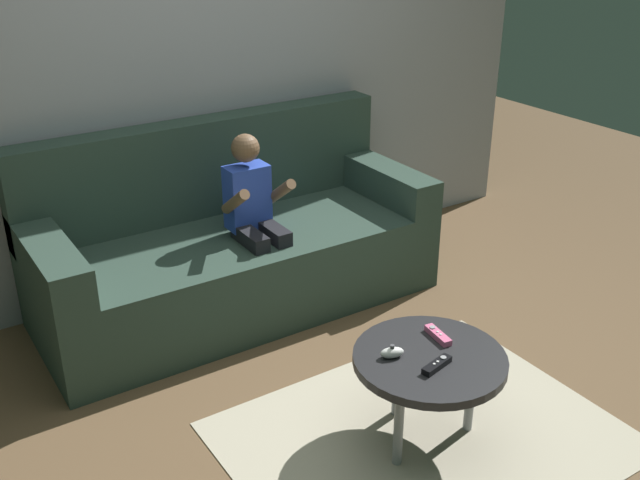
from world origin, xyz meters
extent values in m
plane|color=brown|center=(0.00, 0.00, 0.00)|extent=(8.64, 8.64, 0.00)
cube|color=#999EA8|center=(0.00, 1.63, 1.25)|extent=(4.32, 0.05, 2.50)
cube|color=#2D4238|center=(-0.01, 1.19, 0.21)|extent=(1.99, 0.80, 0.41)
cube|color=#2D4238|center=(-0.01, 1.51, 0.66)|extent=(1.99, 0.16, 0.50)
cube|color=#2D4238|center=(-0.91, 1.19, 0.51)|extent=(0.18, 0.80, 0.18)
cube|color=#2D4238|center=(0.89, 1.19, 0.51)|extent=(0.18, 0.80, 0.18)
cylinder|color=black|center=(-0.02, 0.89, 0.21)|extent=(0.07, 0.07, 0.41)
cylinder|color=black|center=(0.10, 0.89, 0.21)|extent=(0.07, 0.07, 0.41)
cube|color=black|center=(-0.02, 1.02, 0.45)|extent=(0.08, 0.26, 0.08)
cube|color=black|center=(0.10, 1.02, 0.45)|extent=(0.08, 0.26, 0.08)
cube|color=blue|center=(0.04, 1.15, 0.60)|extent=(0.21, 0.12, 0.31)
cylinder|color=brown|center=(-0.08, 1.03, 0.64)|extent=(0.05, 0.23, 0.18)
cylinder|color=brown|center=(0.16, 1.03, 0.64)|extent=(0.05, 0.23, 0.18)
sphere|color=brown|center=(0.04, 1.15, 0.85)|extent=(0.14, 0.14, 0.14)
cylinder|color=#232326|center=(0.11, -0.14, 0.37)|extent=(0.57, 0.57, 0.04)
cylinder|color=gray|center=(-0.07, -0.19, 0.17)|extent=(0.04, 0.04, 0.35)
cylinder|color=gray|center=(0.29, -0.19, 0.17)|extent=(0.04, 0.04, 0.35)
cylinder|color=gray|center=(0.11, 0.04, 0.17)|extent=(0.04, 0.04, 0.35)
cube|color=#BCB299|center=(0.11, -0.14, 0.00)|extent=(1.47, 1.15, 0.01)
cube|color=pink|center=(0.21, -0.06, 0.40)|extent=(0.05, 0.14, 0.02)
cylinder|color=#99999E|center=(0.22, -0.02, 0.41)|extent=(0.02, 0.02, 0.00)
cylinder|color=silver|center=(0.21, -0.06, 0.41)|extent=(0.01, 0.01, 0.00)
cylinder|color=silver|center=(0.21, -0.08, 0.41)|extent=(0.01, 0.01, 0.00)
ellipsoid|color=white|center=(-0.02, -0.07, 0.40)|extent=(0.10, 0.07, 0.04)
cylinder|color=#4C4C51|center=(-0.02, -0.07, 0.43)|extent=(0.02, 0.02, 0.01)
cube|color=black|center=(0.08, -0.21, 0.40)|extent=(0.14, 0.07, 0.02)
cylinder|color=#99999E|center=(0.11, -0.20, 0.41)|extent=(0.02, 0.02, 0.00)
cylinder|color=silver|center=(0.08, -0.21, 0.41)|extent=(0.01, 0.01, 0.00)
cylinder|color=silver|center=(0.06, -0.22, 0.41)|extent=(0.01, 0.01, 0.00)
camera|label=1|loc=(-1.49, -1.85, 1.92)|focal=41.69mm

